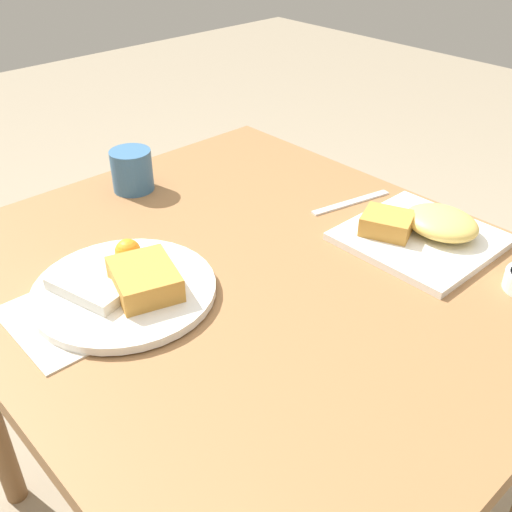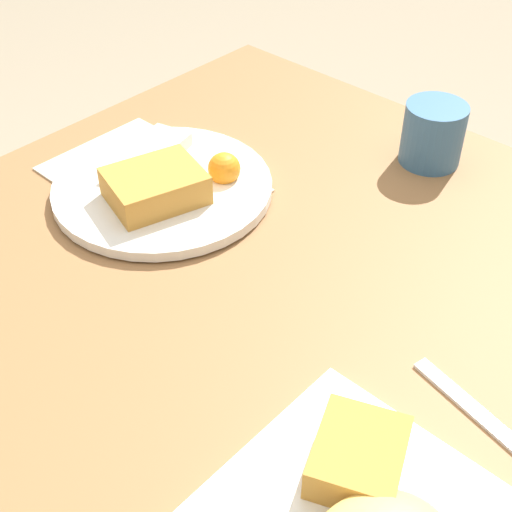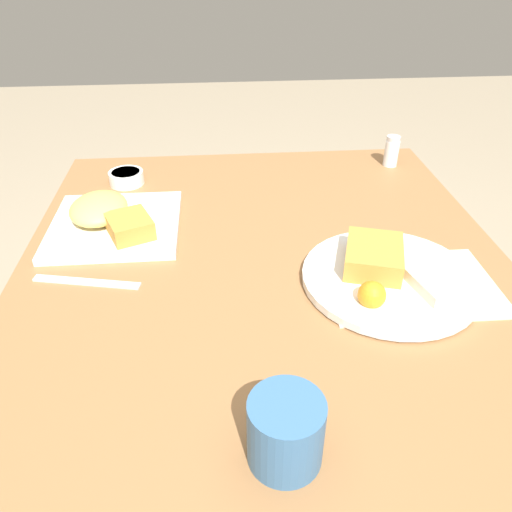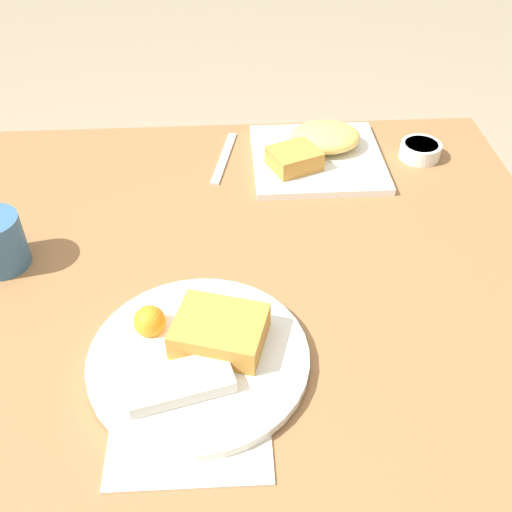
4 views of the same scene
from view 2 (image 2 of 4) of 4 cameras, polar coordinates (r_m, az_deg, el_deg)
name	(u,v)px [view 2 (image 2 of 4)]	position (r m, az deg, el deg)	size (l,w,h in m)	color
dining_table	(230,343)	(0.87, -2.09, -6.95)	(1.01, 0.88, 0.73)	olive
menu_card	(151,180)	(0.99, -8.40, 6.07)	(0.20, 0.29, 0.00)	beige
plate_oval_far	(163,183)	(0.95, -7.48, 5.79)	(0.29, 0.29, 0.05)	white
butter_knife	(490,424)	(0.72, 18.24, -12.64)	(0.06, 0.19, 0.00)	silver
coffee_mug	(433,134)	(1.03, 13.97, 9.46)	(0.09, 0.09, 0.09)	#386693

